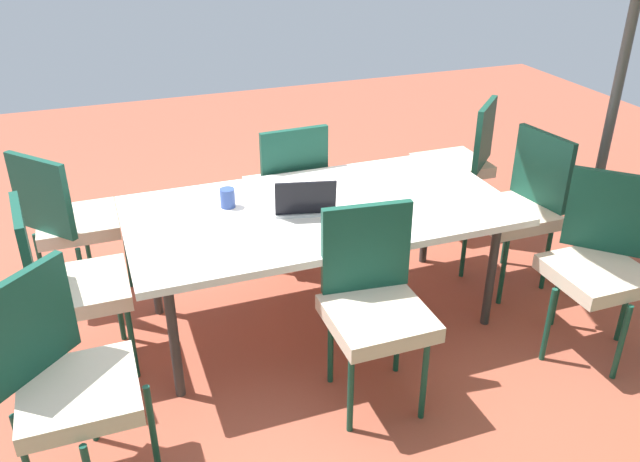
% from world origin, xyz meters
% --- Properties ---
extents(ground_plane, '(10.00, 10.00, 0.02)m').
position_xyz_m(ground_plane, '(0.00, 0.00, -0.01)').
color(ground_plane, '#9E4C38').
extents(dining_table, '(2.09, 1.07, 0.73)m').
position_xyz_m(dining_table, '(0.00, 0.00, 0.68)').
color(dining_table, white).
rests_on(dining_table, ground_plane).
extents(chair_south, '(0.46, 0.47, 0.98)m').
position_xyz_m(chair_south, '(-0.04, -0.74, 0.55)').
color(chair_south, beige).
rests_on(chair_south, ground_plane).
extents(chair_west, '(0.49, 0.48, 0.98)m').
position_xyz_m(chair_west, '(-1.31, 0.02, 0.55)').
color(chair_west, beige).
rests_on(chair_west, ground_plane).
extents(chair_east, '(0.48, 0.47, 0.98)m').
position_xyz_m(chair_east, '(1.34, 0.01, 0.55)').
color(chair_east, beige).
rests_on(chair_east, ground_plane).
extents(chair_northeast, '(0.59, 0.59, 0.98)m').
position_xyz_m(chair_northeast, '(1.37, 0.77, 0.55)').
color(chair_northeast, beige).
rests_on(chair_northeast, ground_plane).
extents(chair_southeast, '(0.59, 0.58, 0.98)m').
position_xyz_m(chair_southeast, '(1.32, -0.73, 0.55)').
color(chair_southeast, beige).
rests_on(chair_southeast, ground_plane).
extents(chair_northwest, '(0.59, 0.59, 0.98)m').
position_xyz_m(chair_northwest, '(-1.30, 0.74, 0.55)').
color(chair_northwest, beige).
rests_on(chair_northwest, ground_plane).
extents(chair_north, '(0.47, 0.48, 0.98)m').
position_xyz_m(chair_north, '(-0.02, 0.69, 0.55)').
color(chair_north, beige).
rests_on(chair_north, ground_plane).
extents(chair_southwest, '(0.59, 0.59, 0.98)m').
position_xyz_m(chair_southwest, '(-1.36, -0.77, 0.55)').
color(chair_southwest, beige).
rests_on(chair_southwest, ground_plane).
extents(laptop, '(0.37, 0.31, 0.21)m').
position_xyz_m(laptop, '(0.10, 0.03, 0.78)').
color(laptop, '#B7B7BC').
rests_on(laptop, dining_table).
extents(cup, '(0.08, 0.08, 0.11)m').
position_xyz_m(cup, '(0.47, -0.18, 0.78)').
color(cup, '#334C99').
rests_on(cup, dining_table).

